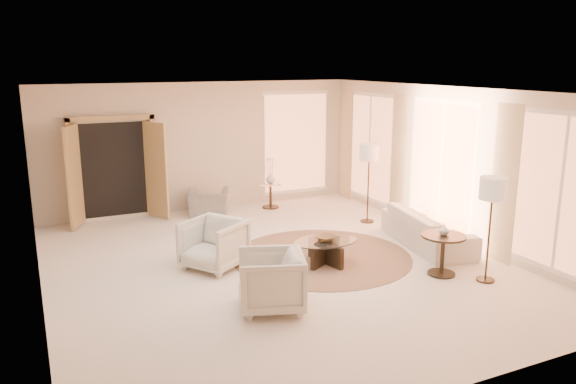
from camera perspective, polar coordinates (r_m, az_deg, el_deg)
name	(u,v)px	position (r m, az deg, el deg)	size (l,w,h in m)	color
room	(276,181)	(8.81, -1.24, 1.09)	(7.04, 8.04, 2.83)	white
windows_right	(444,166)	(10.75, 15.59, 2.56)	(0.10, 6.40, 2.40)	#FD9865
window_back_corner	(296,143)	(13.30, 0.85, 5.02)	(1.70, 0.10, 2.40)	#FD9865
curtains_right	(412,161)	(11.41, 12.44, 3.08)	(0.06, 5.20, 2.60)	#C7B58B
french_doors	(115,170)	(11.99, -17.19, 2.15)	(1.95, 0.66, 2.16)	tan
area_rug	(322,256)	(9.60, 3.43, -6.54)	(3.03, 3.03, 0.01)	#493124
sofa	(427,228)	(10.38, 13.98, -3.60)	(2.15, 0.84, 0.63)	beige
armchair_left	(214,242)	(9.03, -7.57, -5.03)	(0.85, 0.80, 0.87)	beige
armchair_right	(271,278)	(7.52, -1.73, -8.76)	(0.84, 0.79, 0.86)	beige
accent_chair	(208,198)	(12.12, -8.09, -0.63)	(0.85, 0.56, 0.75)	gray
coffee_table	(325,249)	(9.20, 3.83, -5.81)	(1.45, 1.45, 0.40)	black
end_table	(443,247)	(8.99, 15.46, -5.45)	(0.68, 0.68, 0.65)	black
side_table	(271,193)	(12.62, -1.79, -0.08)	(0.49, 0.49, 0.57)	#32251A
floor_lamp_near	(369,156)	(11.40, 8.25, 3.67)	(0.39, 0.39, 1.62)	#32251A
floor_lamp_far	(493,193)	(8.70, 20.07, -0.13)	(0.39, 0.39, 1.60)	#32251A
bowl	(326,238)	(9.14, 3.85, -4.67)	(0.34, 0.34, 0.08)	brown
end_vase	(444,230)	(8.91, 15.57, -3.74)	(0.16, 0.16, 0.17)	silver
side_vase	(270,178)	(12.55, -1.80, 1.39)	(0.21, 0.21, 0.22)	silver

